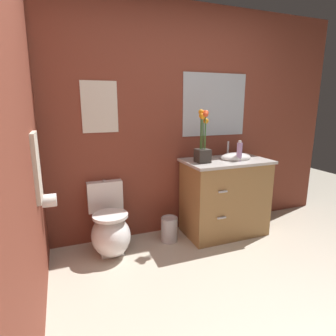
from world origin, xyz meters
name	(u,v)px	position (x,y,z in m)	size (l,w,h in m)	color
ground_plane	(258,336)	(0.00, 0.00, 0.00)	(8.59, 8.59, 0.00)	beige
wall_back	(182,123)	(0.20, 1.70, 1.25)	(4.01, 0.05, 2.50)	brown
wall_left	(17,144)	(-1.31, 0.50, 1.25)	(0.05, 4.69, 2.50)	brown
toilet	(110,229)	(-0.71, 1.40, 0.24)	(0.38, 0.59, 0.69)	white
vanity_cabinet	(225,196)	(0.60, 1.37, 0.44)	(0.94, 0.56, 1.04)	#9E7242
flower_vase	(203,142)	(0.29, 1.35, 1.08)	(0.14, 0.14, 0.55)	#38332D
soap_bottle	(239,150)	(0.84, 1.50, 0.93)	(0.05, 0.05, 0.16)	beige
lotion_bottle	(239,152)	(0.69, 1.28, 0.96)	(0.06, 0.06, 0.22)	#B28CBF
trash_bin	(169,229)	(-0.07, 1.40, 0.14)	(0.18, 0.18, 0.27)	#B7B7BC
wall_poster	(100,107)	(-0.71, 1.67, 1.43)	(0.35, 0.01, 0.50)	silver
wall_mirror	(215,105)	(0.59, 1.67, 1.45)	(0.80, 0.01, 0.70)	#B2BCC6
hanging_towel	(37,167)	(-1.27, 1.05, 1.00)	(0.03, 0.28, 0.52)	beige
toilet_paper_roll	(50,200)	(-1.22, 1.20, 0.68)	(0.11, 0.11, 0.11)	white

